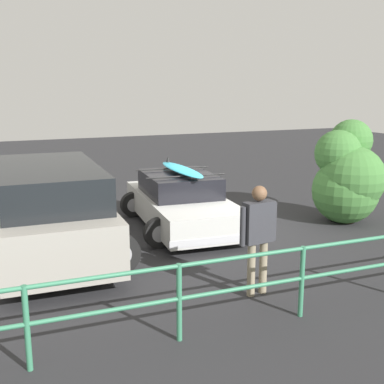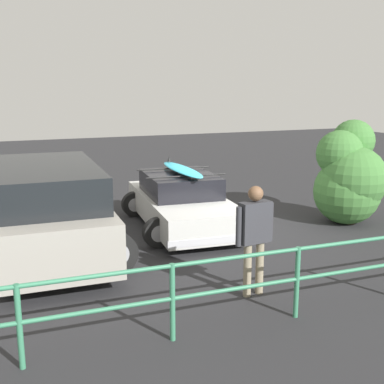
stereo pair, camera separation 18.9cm
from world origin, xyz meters
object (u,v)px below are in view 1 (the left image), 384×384
at_px(person_bystander, 258,230).
at_px(bush_near_left, 347,176).
at_px(sedan_car, 181,202).
at_px(suv_car, 51,210).

xyz_separation_m(person_bystander, bush_near_left, (-4.20, -2.80, 0.08)).
relative_size(sedan_car, bush_near_left, 1.75).
bearing_deg(sedan_car, bush_near_left, 162.89).
bearing_deg(suv_car, person_bystander, 130.29).
xyz_separation_m(suv_car, bush_near_left, (-6.85, 0.32, 0.21)).
height_order(person_bystander, bush_near_left, bush_near_left).
relative_size(suv_car, bush_near_left, 1.98).
distance_m(suv_car, bush_near_left, 6.86).
xyz_separation_m(sedan_car, person_bystander, (0.38, 3.98, 0.45)).
bearing_deg(sedan_car, person_bystander, 84.60).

